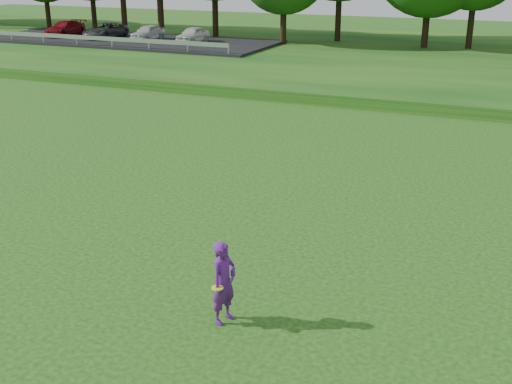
% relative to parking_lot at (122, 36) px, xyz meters
% --- Properties ---
extents(ground, '(140.00, 140.00, 0.00)m').
position_rel_parking_lot_xyz_m(ground, '(24.31, -32.80, -1.01)').
color(ground, '#0D4411').
rests_on(ground, ground).
extents(berm, '(130.00, 30.00, 0.60)m').
position_rel_parking_lot_xyz_m(berm, '(24.31, 1.20, -0.71)').
color(berm, '#0D4411').
rests_on(berm, ground).
extents(walking_path, '(130.00, 1.60, 0.04)m').
position_rel_parking_lot_xyz_m(walking_path, '(24.31, -12.80, -0.99)').
color(walking_path, gray).
rests_on(walking_path, ground).
extents(parking_lot, '(24.00, 9.00, 1.38)m').
position_rel_parking_lot_xyz_m(parking_lot, '(0.00, 0.00, 0.00)').
color(parking_lot, black).
rests_on(parking_lot, berm).
extents(woman, '(0.55, 0.74, 1.74)m').
position_rel_parking_lot_xyz_m(woman, '(25.19, -33.62, -0.14)').
color(woman, '#5A1C7F').
rests_on(woman, ground).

